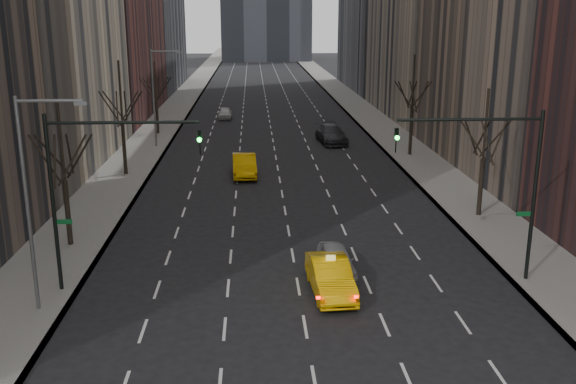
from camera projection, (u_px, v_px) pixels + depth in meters
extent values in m
cube|color=slate|center=(175.00, 109.00, 84.93)|extent=(4.50, 320.00, 0.15)
cube|color=slate|center=(358.00, 108.00, 86.23)|extent=(4.50, 320.00, 0.15)
cylinder|color=black|center=(68.00, 213.00, 34.41)|extent=(0.28, 0.28, 3.57)
cylinder|color=black|center=(61.00, 141.00, 33.36)|extent=(0.16, 0.16, 4.25)
cylinder|color=black|center=(70.00, 154.00, 34.43)|extent=(0.42, 1.80, 2.52)
cylinder|color=black|center=(80.00, 156.00, 33.93)|extent=(1.74, 0.72, 2.52)
cylinder|color=black|center=(72.00, 160.00, 33.11)|extent=(1.46, 1.25, 2.52)
cylinder|color=black|center=(55.00, 161.00, 32.78)|extent=(0.42, 1.80, 2.52)
cylinder|color=black|center=(45.00, 159.00, 33.28)|extent=(1.74, 0.72, 2.52)
cylinder|color=black|center=(53.00, 156.00, 34.10)|extent=(1.46, 1.25, 2.52)
cylinder|color=black|center=(124.00, 149.00, 49.75)|extent=(0.28, 0.28, 3.99)
cylinder|color=black|center=(120.00, 92.00, 48.58)|extent=(0.16, 0.16, 4.75)
cylinder|color=black|center=(125.00, 106.00, 49.71)|extent=(0.42, 1.80, 2.52)
cylinder|color=black|center=(133.00, 107.00, 49.21)|extent=(1.74, 0.72, 2.52)
cylinder|color=black|center=(129.00, 108.00, 48.39)|extent=(1.46, 1.25, 2.52)
cylinder|color=black|center=(117.00, 109.00, 48.06)|extent=(0.42, 1.80, 2.52)
cylinder|color=black|center=(110.00, 108.00, 48.56)|extent=(1.74, 0.72, 2.52)
cylinder|color=black|center=(114.00, 106.00, 49.39)|extent=(1.46, 1.25, 2.52)
cylinder|color=black|center=(157.00, 117.00, 67.15)|extent=(0.28, 0.28, 3.36)
cylinder|color=black|center=(155.00, 82.00, 66.17)|extent=(0.16, 0.16, 4.00)
cylinder|color=black|center=(158.00, 88.00, 67.20)|extent=(0.42, 1.80, 2.52)
cylinder|color=black|center=(164.00, 89.00, 66.70)|extent=(1.74, 0.72, 2.52)
cylinder|color=black|center=(161.00, 90.00, 65.88)|extent=(1.46, 1.25, 2.52)
cylinder|color=black|center=(153.00, 90.00, 65.55)|extent=(0.42, 1.80, 2.52)
cylinder|color=black|center=(147.00, 90.00, 66.05)|extent=(1.74, 0.72, 2.52)
cylinder|color=black|center=(150.00, 89.00, 66.87)|extent=(1.46, 1.25, 2.52)
cylinder|color=black|center=(481.00, 187.00, 39.54)|extent=(0.28, 0.28, 3.57)
cylinder|color=black|center=(486.00, 124.00, 38.49)|extent=(0.16, 0.16, 4.25)
cylinder|color=black|center=(482.00, 136.00, 39.56)|extent=(0.42, 1.80, 2.52)
cylinder|color=black|center=(496.00, 138.00, 39.06)|extent=(1.74, 0.72, 2.52)
cylinder|color=black|center=(499.00, 140.00, 38.24)|extent=(1.46, 1.25, 2.52)
cylinder|color=black|center=(487.00, 141.00, 37.91)|extent=(0.42, 1.80, 2.52)
cylinder|color=black|center=(473.00, 140.00, 38.41)|extent=(1.74, 0.72, 2.52)
cylinder|color=black|center=(471.00, 137.00, 39.23)|extent=(1.46, 1.25, 2.52)
cylinder|color=black|center=(411.00, 132.00, 56.80)|extent=(0.28, 0.28, 3.99)
cylinder|color=black|center=(413.00, 82.00, 55.64)|extent=(0.16, 0.16, 4.75)
cylinder|color=black|center=(412.00, 94.00, 56.76)|extent=(0.42, 1.80, 2.52)
cylinder|color=black|center=(421.00, 95.00, 56.27)|extent=(1.74, 0.72, 2.52)
cylinder|color=black|center=(422.00, 96.00, 55.44)|extent=(1.46, 1.25, 2.52)
cylinder|color=black|center=(413.00, 97.00, 55.12)|extent=(0.42, 1.80, 2.52)
cylinder|color=black|center=(404.00, 96.00, 55.61)|extent=(1.74, 0.72, 2.52)
cylinder|color=black|center=(404.00, 95.00, 56.44)|extent=(1.46, 1.25, 2.52)
cylinder|color=black|center=(53.00, 205.00, 28.11)|extent=(0.18, 0.18, 8.00)
cylinder|color=black|center=(122.00, 123.00, 27.32)|extent=(6.50, 0.14, 0.14)
imported|color=black|center=(200.00, 142.00, 27.73)|extent=(0.18, 0.22, 1.10)
sphere|color=#0CFF33|center=(199.00, 140.00, 27.52)|extent=(0.20, 0.20, 0.20)
cube|color=#0C5926|center=(64.00, 222.00, 28.34)|extent=(0.70, 0.04, 0.22)
cylinder|color=black|center=(534.00, 197.00, 29.26)|extent=(0.18, 0.18, 8.00)
cylinder|color=black|center=(470.00, 119.00, 28.13)|extent=(6.50, 0.14, 0.14)
imported|color=black|center=(396.00, 140.00, 28.19)|extent=(0.18, 0.22, 1.10)
sphere|color=#0CFF33|center=(397.00, 138.00, 27.98)|extent=(0.20, 0.20, 0.20)
cube|color=#0C5926|center=(524.00, 214.00, 29.45)|extent=(0.70, 0.04, 0.22)
cylinder|color=slate|center=(27.00, 207.00, 26.03)|extent=(0.16, 0.16, 9.00)
cylinder|color=slate|center=(49.00, 101.00, 24.95)|extent=(2.60, 0.14, 0.14)
cube|color=slate|center=(81.00, 103.00, 25.04)|extent=(0.50, 0.22, 0.15)
cylinder|color=slate|center=(154.00, 99.00, 59.71)|extent=(0.16, 0.16, 9.00)
cylinder|color=slate|center=(165.00, 51.00, 58.63)|extent=(2.60, 0.14, 0.14)
cube|color=slate|center=(179.00, 52.00, 58.72)|extent=(0.50, 0.22, 0.15)
imported|color=#FFB905|center=(330.00, 276.00, 28.91)|extent=(1.99, 4.90, 1.58)
imported|color=#999BA1|center=(336.00, 260.00, 31.17)|extent=(1.76, 4.01, 1.35)
imported|color=#DC9C04|center=(244.00, 165.00, 50.01)|extent=(2.01, 5.22, 1.70)
imported|color=#2A2A2E|center=(331.00, 134.00, 62.94)|extent=(2.99, 6.19, 1.74)
imported|color=silver|center=(225.00, 113.00, 77.68)|extent=(1.65, 4.08, 1.39)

